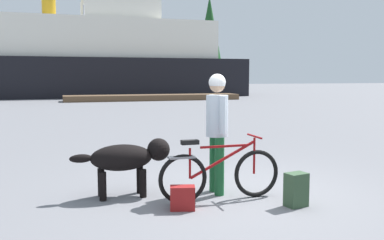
{
  "coord_description": "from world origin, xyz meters",
  "views": [
    {
      "loc": [
        -2.47,
        -5.58,
        1.73
      ],
      "look_at": [
        -0.36,
        1.14,
        1.0
      ],
      "focal_mm": 39.44,
      "sensor_mm": 36.0,
      "label": 1
    }
  ],
  "objects": [
    {
      "name": "pine_tree_center",
      "position": [
        -0.93,
        48.42,
        5.66
      ],
      "size": [
        4.22,
        4.22,
        9.02
      ],
      "color": "#4C331E",
      "rests_on": "ground_plane"
    },
    {
      "name": "dock_pier",
      "position": [
        3.94,
        24.08,
        0.2
      ],
      "size": [
        12.45,
        2.1,
        0.4
      ],
      "primitive_type": "cube",
      "color": "brown",
      "rests_on": "ground_plane"
    },
    {
      "name": "ferry_boat",
      "position": [
        0.16,
        31.57,
        3.1
      ],
      "size": [
        26.26,
        7.57,
        8.79
      ],
      "color": "black",
      "rests_on": "ground_plane"
    },
    {
      "name": "bicycle",
      "position": [
        -0.38,
        -0.2,
        0.37
      ],
      "size": [
        1.78,
        0.44,
        0.9
      ],
      "color": "black",
      "rests_on": "ground_plane"
    },
    {
      "name": "backpack",
      "position": [
        0.5,
        -0.77,
        0.23
      ],
      "size": [
        0.31,
        0.25,
        0.45
      ],
      "primitive_type": "cube",
      "rotation": [
        0.0,
        0.0,
        0.2
      ],
      "color": "#334C33",
      "rests_on": "ground_plane"
    },
    {
      "name": "handbag_pannier",
      "position": [
        -0.99,
        -0.45,
        0.16
      ],
      "size": [
        0.36,
        0.26,
        0.31
      ],
      "primitive_type": "cube",
      "rotation": [
        0.0,
        0.0,
        -0.26
      ],
      "color": "maroon",
      "rests_on": "ground_plane"
    },
    {
      "name": "sailboat_moored",
      "position": [
        -0.49,
        28.83,
        0.5
      ],
      "size": [
        6.38,
        1.79,
        7.21
      ],
      "color": "navy",
      "rests_on": "ground_plane"
    },
    {
      "name": "dog",
      "position": [
        -1.57,
        0.39,
        0.56
      ],
      "size": [
        1.43,
        0.44,
        0.83
      ],
      "color": "black",
      "rests_on": "ground_plane"
    },
    {
      "name": "pine_tree_far_right",
      "position": [
        17.12,
        48.93,
        7.51
      ],
      "size": [
        3.67,
        3.67,
        12.44
      ],
      "color": "#4C331E",
      "rests_on": "ground_plane"
    },
    {
      "name": "person_cyclist",
      "position": [
        -0.29,
        0.15,
        1.07
      ],
      "size": [
        0.32,
        0.53,
        1.77
      ],
      "color": "#19592D",
      "rests_on": "ground_plane"
    },
    {
      "name": "ground_plane",
      "position": [
        0.0,
        0.0,
        0.0
      ],
      "size": [
        160.0,
        160.0,
        0.0
      ],
      "primitive_type": "plane",
      "color": "slate"
    }
  ]
}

